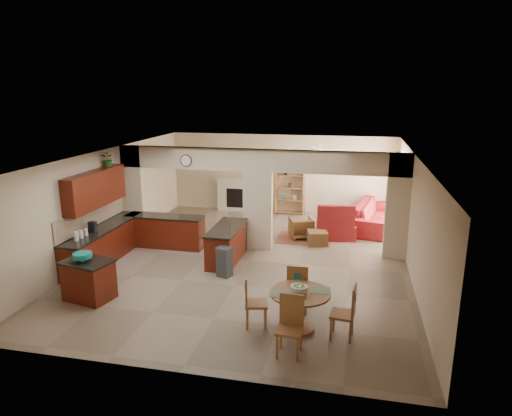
% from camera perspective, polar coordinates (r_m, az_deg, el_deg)
% --- Properties ---
extents(floor, '(10.00, 10.00, 0.00)m').
position_cam_1_polar(floor, '(12.06, -0.75, -6.56)').
color(floor, '#7D6856').
rests_on(floor, ground).
extents(ceiling, '(10.00, 10.00, 0.00)m').
position_cam_1_polar(ceiling, '(11.34, -0.80, 6.73)').
color(ceiling, white).
rests_on(ceiling, wall_back).
extents(wall_back, '(8.00, 0.00, 8.00)m').
position_cam_1_polar(wall_back, '(16.42, 3.14, 4.27)').
color(wall_back, '#C8AF92').
rests_on(wall_back, floor).
extents(wall_front, '(8.00, 0.00, 8.00)m').
position_cam_1_polar(wall_front, '(7.11, -9.94, -10.27)').
color(wall_front, '#C8AF92').
rests_on(wall_front, floor).
extents(wall_left, '(0.00, 10.00, 10.00)m').
position_cam_1_polar(wall_left, '(13.09, -18.11, 0.84)').
color(wall_left, '#C8AF92').
rests_on(wall_left, floor).
extents(wall_right, '(0.00, 10.00, 10.00)m').
position_cam_1_polar(wall_right, '(11.44, 19.15, -1.19)').
color(wall_right, '#C8AF92').
rests_on(wall_right, floor).
extents(partition_left_pier, '(0.60, 0.25, 2.80)m').
position_cam_1_polar(partition_left_pier, '(13.80, -14.98, 1.76)').
color(partition_left_pier, '#C8AF92').
rests_on(partition_left_pier, floor).
extents(partition_center_pier, '(0.80, 0.25, 2.20)m').
position_cam_1_polar(partition_center_pier, '(12.64, 0.24, -0.29)').
color(partition_center_pier, '#C8AF92').
rests_on(partition_center_pier, floor).
extents(partition_right_pier, '(0.60, 0.25, 2.80)m').
position_cam_1_polar(partition_right_pier, '(12.37, 17.26, 0.13)').
color(partition_right_pier, '#C8AF92').
rests_on(partition_right_pier, floor).
extents(partition_header, '(8.00, 0.25, 0.60)m').
position_cam_1_polar(partition_header, '(12.35, 0.25, 5.99)').
color(partition_header, '#C8AF92').
rests_on(partition_header, partition_center_pier).
extents(kitchen_counter, '(2.52, 3.29, 1.48)m').
position_cam_1_polar(kitchen_counter, '(12.78, -15.45, -3.66)').
color(kitchen_counter, '#3E0F07').
rests_on(kitchen_counter, floor).
extents(upper_cabinets, '(0.35, 2.40, 0.90)m').
position_cam_1_polar(upper_cabinets, '(12.21, -19.43, 2.28)').
color(upper_cabinets, '#3E0F07').
rests_on(upper_cabinets, wall_left).
extents(peninsula, '(0.70, 1.85, 0.91)m').
position_cam_1_polar(peninsula, '(11.94, -3.69, -4.47)').
color(peninsula, '#3E0F07').
rests_on(peninsula, floor).
extents(wall_clock, '(0.34, 0.03, 0.34)m').
position_cam_1_polar(wall_clock, '(12.78, -8.74, 5.89)').
color(wall_clock, '#51331B').
rests_on(wall_clock, partition_header).
extents(rug, '(1.60, 1.30, 0.01)m').
position_cam_1_polar(rug, '(13.83, 6.07, -3.79)').
color(rug, brown).
rests_on(rug, floor).
extents(fireplace, '(1.60, 0.35, 1.20)m').
position_cam_1_polar(fireplace, '(16.74, -2.41, 1.73)').
color(fireplace, beige).
rests_on(fireplace, floor).
extents(shelving_unit, '(1.00, 0.32, 1.80)m').
position_cam_1_polar(shelving_unit, '(16.29, 4.23, 2.37)').
color(shelving_unit, '#975A34').
rests_on(shelving_unit, floor).
extents(window_a, '(0.02, 0.90, 1.90)m').
position_cam_1_polar(window_a, '(13.70, 17.89, 0.60)').
color(window_a, white).
rests_on(window_a, wall_right).
extents(window_b, '(0.02, 0.90, 1.90)m').
position_cam_1_polar(window_b, '(15.35, 17.32, 2.11)').
color(window_b, white).
rests_on(window_b, wall_right).
extents(glazed_door, '(0.02, 0.70, 2.10)m').
position_cam_1_polar(glazed_door, '(14.56, 17.54, 0.82)').
color(glazed_door, white).
rests_on(glazed_door, wall_right).
extents(drape_a_left, '(0.10, 0.28, 2.30)m').
position_cam_1_polar(drape_a_left, '(13.12, 17.95, -0.02)').
color(drape_a_left, '#43251A').
rests_on(drape_a_left, wall_right).
extents(drape_a_right, '(0.10, 0.28, 2.30)m').
position_cam_1_polar(drape_a_right, '(14.28, 17.51, 1.18)').
color(drape_a_right, '#43251A').
rests_on(drape_a_right, wall_right).
extents(drape_b_left, '(0.10, 0.28, 2.30)m').
position_cam_1_polar(drape_b_left, '(14.76, 17.35, 1.63)').
color(drape_b_left, '#43251A').
rests_on(drape_b_left, wall_right).
extents(drape_b_right, '(0.10, 0.28, 2.30)m').
position_cam_1_polar(drape_b_right, '(15.93, 17.00, 2.58)').
color(drape_b_right, '#43251A').
rests_on(drape_b_right, wall_right).
extents(ceiling_fan, '(1.00, 1.00, 0.10)m').
position_cam_1_polar(ceiling_fan, '(14.10, 7.97, 7.19)').
color(ceiling_fan, white).
rests_on(ceiling_fan, ceiling).
extents(kitchen_island, '(1.13, 0.91, 0.87)m').
position_cam_1_polar(kitchen_island, '(10.44, -20.17, -8.42)').
color(kitchen_island, '#3E0F07').
rests_on(kitchen_island, floor).
extents(teal_bowl, '(0.39, 0.39, 0.18)m').
position_cam_1_polar(teal_bowl, '(10.26, -20.87, -5.76)').
color(teal_bowl, '#138881').
rests_on(teal_bowl, kitchen_island).
extents(trash_can, '(0.39, 0.36, 0.67)m').
position_cam_1_polar(trash_can, '(11.00, -3.96, -6.87)').
color(trash_can, '#313133').
rests_on(trash_can, floor).
extents(dining_table, '(1.13, 1.13, 0.77)m').
position_cam_1_polar(dining_table, '(8.63, 5.49, -11.97)').
color(dining_table, '#975A34').
rests_on(dining_table, floor).
extents(fruit_bowl, '(0.31, 0.31, 0.16)m').
position_cam_1_polar(fruit_bowl, '(8.44, 5.41, -10.05)').
color(fruit_bowl, '#6BC329').
rests_on(fruit_bowl, dining_table).
extents(sofa, '(3.00, 1.63, 0.83)m').
position_cam_1_polar(sofa, '(15.17, 14.67, -0.90)').
color(sofa, maroon).
rests_on(sofa, floor).
extents(chaise, '(1.23, 1.07, 0.44)m').
position_cam_1_polar(chaise, '(13.99, 9.94, -2.79)').
color(chaise, maroon).
rests_on(chaise, floor).
extents(armchair, '(0.86, 0.87, 0.62)m').
position_cam_1_polar(armchair, '(13.81, 5.66, -2.46)').
color(armchair, maroon).
rests_on(armchair, floor).
extents(ottoman, '(0.65, 0.65, 0.39)m').
position_cam_1_polar(ottoman, '(13.31, 7.67, -3.71)').
color(ottoman, maroon).
rests_on(ottoman, floor).
extents(plant, '(0.45, 0.43, 0.40)m').
position_cam_1_polar(plant, '(12.71, -18.01, 5.85)').
color(plant, '#124513').
rests_on(plant, upper_cabinets).
extents(chair_north, '(0.43, 0.44, 1.02)m').
position_cam_1_polar(chair_north, '(9.26, 5.24, -9.74)').
color(chair_north, '#975A34').
rests_on(chair_north, floor).
extents(chair_east, '(0.46, 0.46, 1.02)m').
position_cam_1_polar(chair_east, '(8.48, 11.36, -12.39)').
color(chair_east, '#975A34').
rests_on(chair_east, floor).
extents(chair_south, '(0.44, 0.44, 1.02)m').
position_cam_1_polar(chair_south, '(7.95, 4.33, -14.06)').
color(chair_south, '#975A34').
rests_on(chair_south, floor).
extents(chair_west, '(0.50, 0.50, 1.02)m').
position_cam_1_polar(chair_west, '(8.73, -0.53, -11.24)').
color(chair_west, '#975A34').
rests_on(chair_west, floor).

